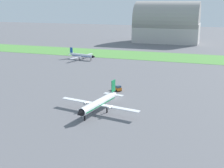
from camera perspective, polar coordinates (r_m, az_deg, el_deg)
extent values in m
plane|color=slate|center=(94.33, 0.46, -2.58)|extent=(600.00, 600.00, 0.00)
cube|color=#549342|center=(168.22, 8.90, 5.15)|extent=(360.00, 28.00, 0.08)
cylinder|color=silver|center=(157.60, -5.59, 5.35)|extent=(12.69, 4.06, 1.75)
cone|color=black|center=(153.73, -3.45, 5.15)|extent=(2.04, 2.01, 1.71)
cone|color=silver|center=(161.84, -7.73, 5.62)|extent=(2.70, 2.00, 1.57)
cube|color=#19479E|center=(157.62, -5.59, 5.30)|extent=(12.01, 3.97, 0.24)
cube|color=silver|center=(161.74, -4.71, 5.51)|extent=(2.99, 9.67, 0.17)
cube|color=silver|center=(154.01, -6.72, 4.97)|extent=(2.99, 9.67, 0.17)
cylinder|color=#B7BABF|center=(160.06, -4.91, 5.40)|extent=(1.48, 0.81, 0.56)
cylinder|color=#B7BABF|center=(155.10, -6.20, 5.06)|extent=(1.48, 0.81, 0.56)
cube|color=#19479E|center=(161.31, -7.66, 6.33)|extent=(1.58, 0.50, 2.80)
cube|color=silver|center=(162.60, -7.37, 5.66)|extent=(1.49, 2.60, 0.14)
cube|color=silver|center=(160.68, -7.90, 5.53)|extent=(1.49, 2.60, 0.14)
cylinder|color=black|center=(154.94, -3.98, 4.66)|extent=(0.31, 0.31, 1.22)
cylinder|color=black|center=(159.74, -5.48, 4.94)|extent=(0.31, 0.31, 1.22)
cylinder|color=black|center=(156.97, -6.20, 4.74)|extent=(0.31, 0.31, 1.22)
cylinder|color=white|center=(81.02, -2.65, -3.69)|extent=(4.80, 15.62, 2.15)
cone|color=black|center=(74.26, -6.12, -5.55)|extent=(2.45, 2.48, 2.11)
cone|color=white|center=(88.38, 0.39, -1.87)|extent=(2.43, 3.30, 1.93)
cube|color=#198C4C|center=(81.07, -2.65, -3.80)|extent=(4.69, 14.78, 0.30)
cube|color=white|center=(78.74, 1.20, -4.53)|extent=(11.91, 3.53, 0.21)
cube|color=white|center=(84.56, -5.93, -3.21)|extent=(11.91, 3.53, 0.21)
cylinder|color=#B7BABF|center=(79.20, -0.37, -4.41)|extent=(0.98, 1.81, 0.69)
cylinder|color=#B7BABF|center=(82.94, -4.95, -3.55)|extent=(0.98, 1.81, 0.69)
cube|color=#198C4C|center=(87.31, 0.26, -0.36)|extent=(0.59, 1.95, 3.44)
cube|color=white|center=(87.36, 1.13, -2.12)|extent=(3.19, 1.79, 0.17)
cube|color=white|center=(88.73, -0.59, -1.84)|extent=(3.19, 1.79, 0.17)
cylinder|color=black|center=(76.56, -5.16, -6.34)|extent=(0.39, 0.39, 1.50)
cylinder|color=black|center=(81.48, -0.96, -4.93)|extent=(0.39, 0.39, 1.50)
cylinder|color=black|center=(83.55, -3.50, -4.44)|extent=(0.39, 0.39, 1.50)
cube|color=orange|center=(101.61, 0.92, -0.80)|extent=(3.88, 3.75, 0.90)
cube|color=#334C60|center=(100.55, 1.21, -0.50)|extent=(1.97, 1.99, 0.70)
cylinder|color=black|center=(101.13, 1.71, -1.15)|extent=(0.69, 0.65, 0.70)
cylinder|color=black|center=(100.25, 0.83, -1.29)|extent=(0.69, 0.65, 0.70)
cylinder|color=black|center=(103.22, 1.00, -0.81)|extent=(0.69, 0.65, 0.70)
cylinder|color=black|center=(102.36, 0.13, -0.94)|extent=(0.69, 0.65, 0.70)
cube|color=#BCB7B2|center=(228.18, 10.19, 9.45)|extent=(46.28, 23.56, 14.00)
cylinder|color=gray|center=(227.48, 10.30, 11.79)|extent=(45.35, 25.92, 25.92)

